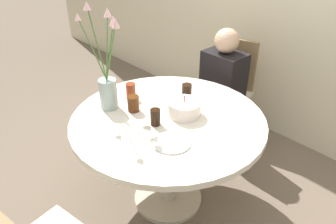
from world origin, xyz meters
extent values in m
plane|color=#6B5B4C|center=(0.00, 0.00, 0.00)|extent=(16.00, 16.00, 0.00)
cylinder|color=silver|center=(0.00, 0.00, 0.71)|extent=(1.26, 1.26, 0.04)
cylinder|color=#B7AD99|center=(0.00, 0.00, 0.36)|extent=(0.11, 0.11, 0.66)
cylinder|color=#B7AD99|center=(0.00, 0.00, 0.01)|extent=(0.50, 0.50, 0.03)
cube|color=beige|center=(-0.25, 0.93, 0.44)|extent=(0.49, 0.49, 0.04)
cube|color=olive|center=(-0.30, 1.11, 0.69)|extent=(0.38, 0.13, 0.46)
cylinder|color=olive|center=(-0.37, 0.73, 0.21)|extent=(0.03, 0.03, 0.42)
cylinder|color=olive|center=(-0.04, 0.81, 0.21)|extent=(0.03, 0.03, 0.42)
cylinder|color=olive|center=(-0.46, 1.05, 0.21)|extent=(0.03, 0.03, 0.42)
cylinder|color=olive|center=(-0.13, 1.14, 0.21)|extent=(0.03, 0.03, 0.42)
cylinder|color=white|center=(0.05, 0.10, 0.77)|extent=(0.21, 0.21, 0.09)
cylinder|color=#E54C4C|center=(0.05, 0.10, 0.84)|extent=(0.01, 0.01, 0.04)
cylinder|color=#9EB2AD|center=(-0.36, -0.20, 0.83)|extent=(0.12, 0.12, 0.21)
cylinder|color=#4C7538|center=(-0.43, -0.24, 1.13)|extent=(0.15, 0.08, 0.40)
cone|color=beige|center=(-0.50, -0.27, 1.32)|extent=(0.04, 0.04, 0.04)
cylinder|color=#4C7538|center=(-0.30, -0.19, 1.13)|extent=(0.13, 0.03, 0.39)
cone|color=beige|center=(-0.24, -0.18, 1.32)|extent=(0.05, 0.05, 0.06)
cylinder|color=#4C7538|center=(-0.34, -0.17, 1.12)|extent=(0.05, 0.07, 0.38)
cone|color=beige|center=(-0.32, -0.14, 1.31)|extent=(0.05, 0.05, 0.06)
cylinder|color=#4C7538|center=(-0.34, -0.25, 1.18)|extent=(0.05, 0.11, 0.49)
cone|color=beige|center=(-0.32, -0.30, 1.42)|extent=(0.04, 0.04, 0.05)
cylinder|color=#4C7538|center=(-0.41, -0.15, 1.13)|extent=(0.10, 0.12, 0.40)
cone|color=beige|center=(-0.46, -0.09, 1.33)|extent=(0.05, 0.05, 0.06)
cylinder|color=white|center=(0.22, -0.17, 0.73)|extent=(0.22, 0.22, 0.01)
cylinder|color=black|center=(0.01, -0.11, 0.78)|extent=(0.06, 0.06, 0.11)
cylinder|color=#51280F|center=(-0.22, -0.11, 0.78)|extent=(0.08, 0.08, 0.11)
cylinder|color=maroon|center=(-0.37, -0.01, 0.78)|extent=(0.07, 0.07, 0.11)
cylinder|color=black|center=(-0.06, 0.23, 0.79)|extent=(0.07, 0.07, 0.14)
cube|color=#383333|center=(-0.23, 0.86, 0.23)|extent=(0.31, 0.24, 0.46)
cube|color=black|center=(-0.23, 0.86, 0.67)|extent=(0.34, 0.24, 0.42)
sphere|color=#D1A889|center=(-0.23, 0.86, 0.98)|extent=(0.20, 0.20, 0.20)
camera|label=1|loc=(1.31, -1.22, 1.84)|focal=35.00mm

